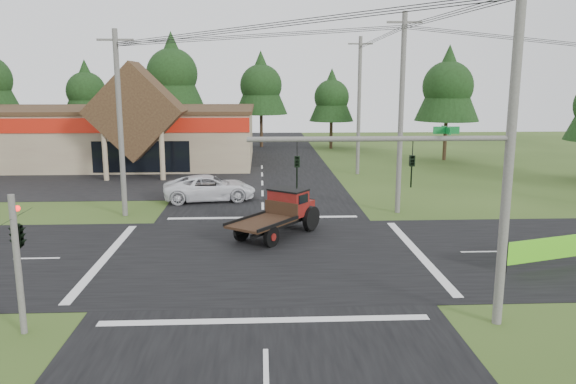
{
  "coord_description": "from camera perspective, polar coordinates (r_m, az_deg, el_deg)",
  "views": [
    {
      "loc": [
        -0.08,
        -24.15,
        7.72
      ],
      "look_at": [
        1.26,
        3.5,
        2.2
      ],
      "focal_mm": 35.0,
      "sensor_mm": 36.0,
      "label": 1
    }
  ],
  "objects": [
    {
      "name": "cvs_building",
      "position": [
        56.16,
        -19.02,
        5.62
      ],
      "size": [
        30.4,
        18.2,
        9.19
      ],
      "color": "gray",
      "rests_on": "ground"
    },
    {
      "name": "utility_pole_nw",
      "position": [
        33.19,
        -16.7,
        6.78
      ],
      "size": [
        2.0,
        0.3,
        10.5
      ],
      "color": "#595651",
      "rests_on": "ground"
    },
    {
      "name": "white_pickup",
      "position": [
        36.94,
        -7.96,
        0.41
      ],
      "size": [
        6.28,
        3.59,
        1.65
      ],
      "primitive_type": "imported",
      "rotation": [
        0.0,
        0.0,
        1.72
      ],
      "color": "white",
      "rests_on": "ground"
    },
    {
      "name": "road_ew",
      "position": [
        25.35,
        -2.49,
        -6.44
      ],
      "size": [
        120.0,
        12.0,
        0.02
      ],
      "primitive_type": "cube",
      "color": "black",
      "rests_on": "ground"
    },
    {
      "name": "utility_pole_nr",
      "position": [
        18.41,
        21.61,
        3.99
      ],
      "size": [
        2.0,
        0.3,
        11.0
      ],
      "color": "#595651",
      "rests_on": "ground"
    },
    {
      "name": "tree_row_b",
      "position": [
        69.09,
        -19.84,
        9.78
      ],
      "size": [
        5.6,
        5.6,
        10.1
      ],
      "color": "#332316",
      "rests_on": "ground"
    },
    {
      "name": "parking_apron",
      "position": [
        45.99,
        -20.36,
        0.92
      ],
      "size": [
        28.0,
        14.0,
        0.02
      ],
      "primitive_type": "cube",
      "color": "black",
      "rests_on": "ground"
    },
    {
      "name": "roadside_banner",
      "position": [
        25.78,
        24.58,
        -5.63
      ],
      "size": [
        3.83,
        1.3,
        1.36
      ],
      "primitive_type": null,
      "rotation": [
        0.0,
        0.0,
        0.3
      ],
      "color": "#58CC1B",
      "rests_on": "ground"
    },
    {
      "name": "tree_row_e",
      "position": [
        64.67,
        4.46,
        9.75
      ],
      "size": [
        5.04,
        5.04,
        9.09
      ],
      "color": "#332316",
      "rests_on": "ground"
    },
    {
      "name": "tree_row_c",
      "position": [
        65.9,
        -11.7,
        11.92
      ],
      "size": [
        7.28,
        7.28,
        13.13
      ],
      "color": "#332316",
      "rests_on": "ground"
    },
    {
      "name": "road_ns",
      "position": [
        25.35,
        -2.49,
        -6.44
      ],
      "size": [
        12.0,
        120.0,
        0.02
      ],
      "primitive_type": "cube",
      "color": "black",
      "rests_on": "ground"
    },
    {
      "name": "utility_pole_n",
      "position": [
        46.89,
        7.23,
        8.77
      ],
      "size": [
        2.0,
        0.3,
        11.2
      ],
      "color": "#595651",
      "rests_on": "ground"
    },
    {
      "name": "tree_row_d",
      "position": [
        66.15,
        -2.77,
        10.97
      ],
      "size": [
        6.16,
        6.16,
        11.11
      ],
      "color": "#332316",
      "rests_on": "ground"
    },
    {
      "name": "traffic_signal_corner",
      "position": [
        18.86,
        -25.9,
        -2.74
      ],
      "size": [
        0.53,
        2.48,
        4.4
      ],
      "color": "#595651",
      "rests_on": "ground"
    },
    {
      "name": "ground",
      "position": [
        25.35,
        -2.48,
        -6.47
      ],
      "size": [
        120.0,
        120.0,
        0.0
      ],
      "primitive_type": "plane",
      "color": "#304619",
      "rests_on": "ground"
    },
    {
      "name": "traffic_signal_mast",
      "position": [
        17.97,
        16.44,
        0.24
      ],
      "size": [
        8.12,
        0.24,
        7.0
      ],
      "color": "#595651",
      "rests_on": "ground"
    },
    {
      "name": "tree_side_ne",
      "position": [
        57.09,
        15.95,
        10.51
      ],
      "size": [
        6.16,
        6.16,
        11.11
      ],
      "color": "#332316",
      "rests_on": "ground"
    },
    {
      "name": "antique_flatbed_truck",
      "position": [
        28.04,
        -1.25,
        -2.27
      ],
      "size": [
        5.02,
        5.66,
        2.31
      ],
      "primitive_type": null,
      "rotation": [
        0.0,
        0.0,
        -0.65
      ],
      "color": "#53110B",
      "rests_on": "ground"
    },
    {
      "name": "utility_pole_ne",
      "position": [
        33.2,
        11.42,
        7.9
      ],
      "size": [
        2.0,
        0.3,
        11.5
      ],
      "color": "#595651",
      "rests_on": "ground"
    }
  ]
}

